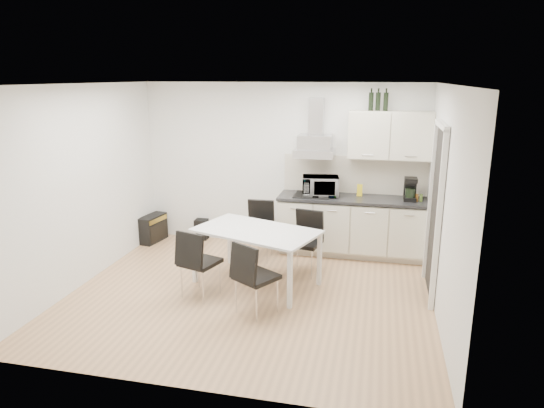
% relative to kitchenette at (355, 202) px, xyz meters
% --- Properties ---
extents(ground, '(4.50, 4.50, 0.00)m').
position_rel_kitchenette_xyz_m(ground, '(-1.19, -1.73, -0.83)').
color(ground, tan).
rests_on(ground, ground).
extents(wall_back, '(4.50, 0.10, 2.60)m').
position_rel_kitchenette_xyz_m(wall_back, '(-1.19, 0.27, 0.47)').
color(wall_back, silver).
rests_on(wall_back, ground).
extents(wall_front, '(4.50, 0.10, 2.60)m').
position_rel_kitchenette_xyz_m(wall_front, '(-1.19, -3.73, 0.47)').
color(wall_front, silver).
rests_on(wall_front, ground).
extents(wall_left, '(0.10, 4.00, 2.60)m').
position_rel_kitchenette_xyz_m(wall_left, '(-3.44, -1.73, 0.47)').
color(wall_left, silver).
rests_on(wall_left, ground).
extents(wall_right, '(0.10, 4.00, 2.60)m').
position_rel_kitchenette_xyz_m(wall_right, '(1.06, -1.73, 0.47)').
color(wall_right, silver).
rests_on(wall_right, ground).
extents(ceiling, '(4.50, 4.50, 0.00)m').
position_rel_kitchenette_xyz_m(ceiling, '(-1.19, -1.73, 1.77)').
color(ceiling, white).
rests_on(ceiling, wall_back).
extents(doorway, '(0.08, 1.04, 2.10)m').
position_rel_kitchenette_xyz_m(doorway, '(1.02, -1.18, 0.22)').
color(doorway, white).
rests_on(doorway, ground).
extents(kitchenette, '(2.22, 0.64, 2.52)m').
position_rel_kitchenette_xyz_m(kitchenette, '(0.00, 0.00, 0.00)').
color(kitchenette, beige).
rests_on(kitchenette, ground).
extents(dining_table, '(1.77, 1.35, 0.75)m').
position_rel_kitchenette_xyz_m(dining_table, '(-1.19, -1.40, -0.15)').
color(dining_table, white).
rests_on(dining_table, ground).
extents(chair_far_left, '(0.45, 0.51, 0.88)m').
position_rel_kitchenette_xyz_m(chair_far_left, '(-1.38, -0.52, -0.39)').
color(chair_far_left, black).
rests_on(chair_far_left, ground).
extents(chair_far_right, '(0.53, 0.58, 0.88)m').
position_rel_kitchenette_xyz_m(chair_far_right, '(-0.62, -0.92, -0.39)').
color(chair_far_right, black).
rests_on(chair_far_right, ground).
extents(chair_near_left, '(0.57, 0.61, 0.88)m').
position_rel_kitchenette_xyz_m(chair_near_left, '(-1.78, -1.91, -0.39)').
color(chair_near_left, black).
rests_on(chair_near_left, ground).
extents(chair_near_right, '(0.64, 0.66, 0.88)m').
position_rel_kitchenette_xyz_m(chair_near_right, '(-0.98, -2.20, -0.39)').
color(chair_near_right, black).
rests_on(chair_near_right, ground).
extents(guitar_amp, '(0.32, 0.57, 0.45)m').
position_rel_kitchenette_xyz_m(guitar_amp, '(-3.31, -0.12, -0.61)').
color(guitar_amp, black).
rests_on(guitar_amp, ground).
extents(floor_speaker, '(0.21, 0.19, 0.34)m').
position_rel_kitchenette_xyz_m(floor_speaker, '(-2.55, 0.17, -0.66)').
color(floor_speaker, black).
rests_on(floor_speaker, ground).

